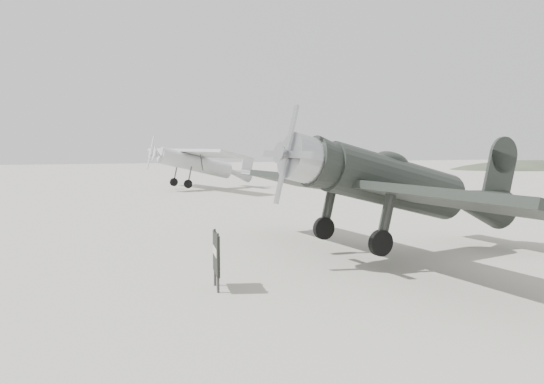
{
  "coord_description": "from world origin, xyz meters",
  "views": [
    {
      "loc": [
        -7.93,
        -15.84,
        3.1
      ],
      "look_at": [
        -1.82,
        1.44,
        1.5
      ],
      "focal_mm": 35.0,
      "sensor_mm": 36.0,
      "label": 1
    }
  ],
  "objects": [
    {
      "name": "ground",
      "position": [
        0.0,
        0.0,
        0.0
      ],
      "size": [
        160.0,
        160.0,
        0.0
      ],
      "primitive_type": "plane",
      "color": "#A9A596",
      "rests_on": "ground"
    },
    {
      "name": "hill_northeast",
      "position": [
        50.0,
        40.0,
        0.0
      ],
      "size": [
        32.0,
        16.0,
        5.2
      ],
      "primitive_type": "ellipsoid",
      "color": "#353E2D",
      "rests_on": "ground"
    },
    {
      "name": "lowwing_monoplane",
      "position": [
        0.43,
        -3.19,
        1.98
      ],
      "size": [
        8.33,
        11.64,
        3.74
      ],
      "rotation": [
        0.0,
        0.24,
        0.13
      ],
      "color": "black",
      "rests_on": "ground"
    },
    {
      "name": "highwing_monoplane",
      "position": [
        -0.23,
        21.33,
        2.05
      ],
      "size": [
        8.27,
        11.53,
        3.27
      ],
      "rotation": [
        0.0,
        0.23,
        0.27
      ],
      "color": "#ADB0B2",
      "rests_on": "ground"
    },
    {
      "name": "sign_board",
      "position": [
        -5.3,
        -4.81,
        0.76
      ],
      "size": [
        0.17,
        0.88,
        1.27
      ],
      "rotation": [
        0.0,
        0.0,
        -0.12
      ],
      "color": "#333333",
      "rests_on": "ground"
    }
  ]
}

